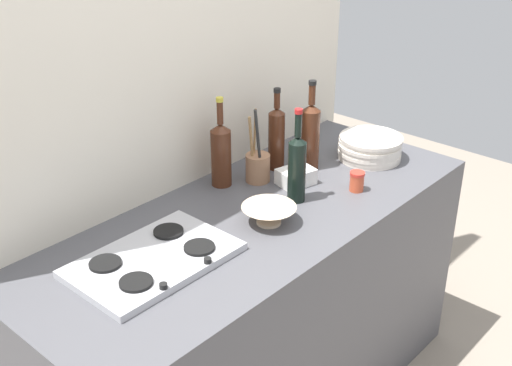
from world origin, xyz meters
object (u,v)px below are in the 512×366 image
(wine_bottle_leftmost, at_px, (221,153))
(butter_dish, at_px, (296,177))
(plate_stack, at_px, (370,147))
(wine_bottle_mid_right, at_px, (276,137))
(wine_bottle_mid_left, at_px, (310,135))
(utensil_crock, at_px, (258,166))
(condiment_jar_front, at_px, (357,181))
(wine_bottle_rightmost, at_px, (297,167))
(mixing_bowl, at_px, (269,214))
(stovetop_hob, at_px, (154,260))

(wine_bottle_leftmost, distance_m, butter_dish, 0.30)
(plate_stack, height_order, butter_dish, plate_stack)
(wine_bottle_mid_right, xyz_separation_m, butter_dish, (-0.06, -0.15, -0.10))
(plate_stack, relative_size, wine_bottle_leftmost, 0.76)
(plate_stack, relative_size, wine_bottle_mid_left, 0.73)
(utensil_crock, relative_size, condiment_jar_front, 4.07)
(wine_bottle_rightmost, bearing_deg, utensil_crock, 83.21)
(wine_bottle_rightmost, xyz_separation_m, mixing_bowl, (-0.19, -0.04, -0.10))
(plate_stack, bearing_deg, wine_bottle_leftmost, 153.55)
(wine_bottle_mid_right, distance_m, condiment_jar_front, 0.37)
(wine_bottle_leftmost, relative_size, wine_bottle_mid_left, 0.96)
(mixing_bowl, distance_m, butter_dish, 0.32)
(wine_bottle_rightmost, relative_size, utensil_crock, 1.14)
(plate_stack, xyz_separation_m, wine_bottle_mid_right, (-0.33, 0.23, 0.09))
(wine_bottle_mid_right, relative_size, butter_dish, 2.49)
(wine_bottle_mid_right, distance_m, wine_bottle_rightmost, 0.28)
(plate_stack, distance_m, wine_bottle_mid_left, 0.29)
(condiment_jar_front, bearing_deg, wine_bottle_rightmost, 150.16)
(utensil_crock, bearing_deg, plate_stack, -23.95)
(wine_bottle_mid_left, xyz_separation_m, butter_dish, (-0.15, -0.05, -0.11))
(stovetop_hob, xyz_separation_m, butter_dish, (0.72, 0.02, 0.02))
(condiment_jar_front, bearing_deg, plate_stack, 24.11)
(mixing_bowl, bearing_deg, plate_stack, 3.30)
(wine_bottle_rightmost, height_order, butter_dish, wine_bottle_rightmost)
(wine_bottle_leftmost, bearing_deg, butter_dish, -47.34)
(stovetop_hob, xyz_separation_m, wine_bottle_mid_left, (0.87, 0.07, 0.13))
(wine_bottle_mid_right, xyz_separation_m, condiment_jar_front, (0.05, -0.35, -0.10))
(plate_stack, bearing_deg, butter_dish, 168.37)
(plate_stack, height_order, wine_bottle_mid_right, wine_bottle_mid_right)
(stovetop_hob, bearing_deg, wine_bottle_rightmost, -6.21)
(stovetop_hob, distance_m, condiment_jar_front, 0.85)
(plate_stack, height_order, wine_bottle_mid_left, wine_bottle_mid_left)
(wine_bottle_leftmost, height_order, wine_bottle_mid_right, wine_bottle_leftmost)
(utensil_crock, bearing_deg, stovetop_hob, -167.44)
(mixing_bowl, relative_size, utensil_crock, 0.61)
(stovetop_hob, distance_m, plate_stack, 1.11)
(utensil_crock, bearing_deg, wine_bottle_rightmost, -96.79)
(wine_bottle_mid_left, xyz_separation_m, mixing_bowl, (-0.44, -0.17, -0.11))
(condiment_jar_front, bearing_deg, butter_dish, 117.97)
(wine_bottle_mid_left, xyz_separation_m, condiment_jar_front, (-0.04, -0.25, -0.10))
(wine_bottle_mid_right, height_order, condiment_jar_front, wine_bottle_mid_right)
(wine_bottle_leftmost, xyz_separation_m, utensil_crock, (0.11, -0.08, -0.07))
(stovetop_hob, relative_size, plate_stack, 1.89)
(plate_stack, distance_m, wine_bottle_mid_right, 0.41)
(plate_stack, distance_m, mixing_bowl, 0.68)
(wine_bottle_leftmost, relative_size, wine_bottle_mid_right, 1.04)
(wine_bottle_mid_left, bearing_deg, wine_bottle_leftmost, 155.24)
(mixing_bowl, distance_m, utensil_crock, 0.33)
(wine_bottle_mid_left, relative_size, wine_bottle_mid_right, 1.09)
(wine_bottle_rightmost, bearing_deg, wine_bottle_mid_right, 55.13)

